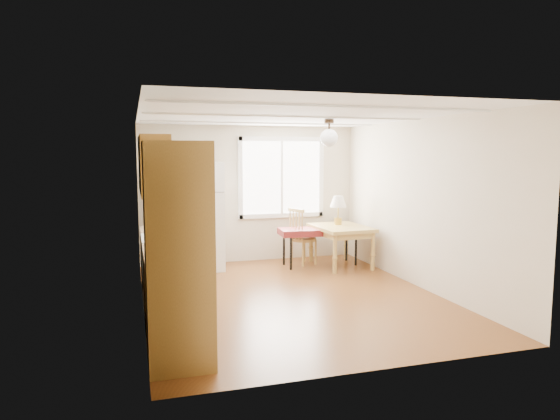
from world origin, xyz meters
name	(u,v)px	position (x,y,z in m)	size (l,w,h in m)	color
room_shell	(292,208)	(0.00, 0.00, 1.25)	(4.60, 5.60, 2.62)	#4F2810
kitchen_run	(168,253)	(-1.72, -0.63, 0.84)	(0.65, 3.40, 2.20)	brown
window_unit	(282,177)	(0.60, 2.47, 1.55)	(1.64, 0.05, 1.51)	white
pendant_light	(329,137)	(0.70, 0.40, 2.24)	(0.26, 0.26, 0.40)	black
refrigerator	(199,216)	(-1.00, 2.08, 0.92)	(0.76, 0.79, 1.85)	white
bench	(320,232)	(1.10, 1.76, 0.60)	(1.48, 0.63, 0.67)	maroon
dining_table	(341,232)	(1.44, 1.60, 0.61)	(0.92, 1.19, 0.72)	#A1803D
chair	(300,233)	(0.76, 1.86, 0.58)	(0.50, 0.49, 1.02)	#A1803D
table_lamp	(338,204)	(1.46, 1.79, 1.09)	(0.30, 0.30, 0.52)	gold
coffee_maker	(170,241)	(-1.72, -1.02, 1.04)	(0.20, 0.26, 0.40)	black
kettle	(166,240)	(-1.74, -0.58, 0.99)	(0.11, 0.11, 0.21)	red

